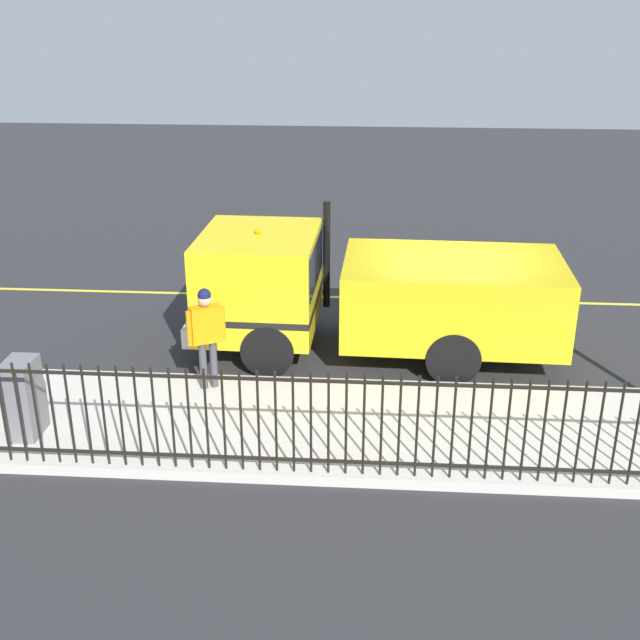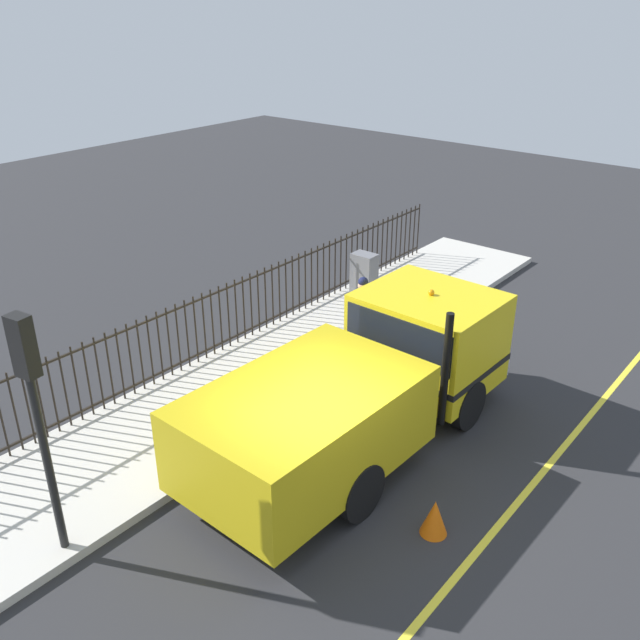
{
  "view_description": "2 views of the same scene",
  "coord_description": "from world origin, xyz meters",
  "px_view_note": "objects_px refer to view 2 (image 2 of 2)",
  "views": [
    {
      "loc": [
        14.2,
        -1.49,
        6.35
      ],
      "look_at": [
        2.33,
        -2.33,
        1.41
      ],
      "focal_mm": 44.42,
      "sensor_mm": 36.0,
      "label": 1
    },
    {
      "loc": [
        -5.47,
        6.89,
        7.43
      ],
      "look_at": [
        2.4,
        -2.74,
        1.47
      ],
      "focal_mm": 38.65,
      "sensor_mm": 36.0,
      "label": 2
    }
  ],
  "objects_px": {
    "worker_standing": "(363,307)",
    "traffic_cone": "(434,517)",
    "work_truck": "(373,376)",
    "utility_cabinet": "(364,276)",
    "traffic_light_near": "(32,390)"
  },
  "relations": [
    {
      "from": "worker_standing",
      "to": "traffic_cone",
      "type": "bearing_deg",
      "value": 21.34
    },
    {
      "from": "work_truck",
      "to": "worker_standing",
      "type": "xyz_separation_m",
      "value": [
        1.95,
        -2.37,
        -0.05
      ]
    },
    {
      "from": "utility_cabinet",
      "to": "traffic_cone",
      "type": "distance_m",
      "value": 8.55
    },
    {
      "from": "worker_standing",
      "to": "traffic_light_near",
      "type": "distance_m",
      "value": 7.72
    },
    {
      "from": "traffic_light_near",
      "to": "worker_standing",
      "type": "bearing_deg",
      "value": 82.79
    },
    {
      "from": "traffic_light_near",
      "to": "traffic_cone",
      "type": "bearing_deg",
      "value": 35.08
    },
    {
      "from": "work_truck",
      "to": "traffic_light_near",
      "type": "bearing_deg",
      "value": -107.05
    },
    {
      "from": "worker_standing",
      "to": "traffic_cone",
      "type": "relative_size",
      "value": 2.97
    },
    {
      "from": "work_truck",
      "to": "utility_cabinet",
      "type": "relative_size",
      "value": 5.66
    },
    {
      "from": "worker_standing",
      "to": "utility_cabinet",
      "type": "height_order",
      "value": "worker_standing"
    },
    {
      "from": "worker_standing",
      "to": "traffic_cone",
      "type": "xyz_separation_m",
      "value": [
        -4.13,
        3.79,
        -0.95
      ]
    },
    {
      "from": "worker_standing",
      "to": "utility_cabinet",
      "type": "relative_size",
      "value": 1.47
    },
    {
      "from": "utility_cabinet",
      "to": "traffic_cone",
      "type": "relative_size",
      "value": 2.02
    },
    {
      "from": "traffic_light_near",
      "to": "work_truck",
      "type": "bearing_deg",
      "value": 62.65
    },
    {
      "from": "traffic_light_near",
      "to": "utility_cabinet",
      "type": "height_order",
      "value": "traffic_light_near"
    }
  ]
}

